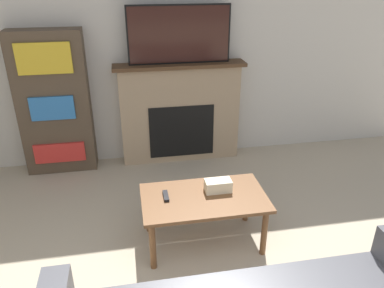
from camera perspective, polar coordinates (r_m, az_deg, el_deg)
name	(u,v)px	position (r m, az deg, el deg)	size (l,w,h in m)	color
wall_back	(160,46)	(4.37, -4.85, 14.59)	(6.58, 0.06, 2.70)	beige
fireplace	(180,112)	(4.46, -1.82, 4.84)	(1.50, 0.28, 1.19)	tan
tv	(179,35)	(4.21, -1.95, 16.32)	(1.13, 0.03, 0.63)	black
coffee_table	(204,203)	(3.13, 1.85, -8.91)	(1.03, 0.59, 0.46)	brown
tissue_box	(218,186)	(3.15, 3.99, -6.34)	(0.22, 0.12, 0.10)	beige
remote_control	(166,196)	(3.09, -4.00, -7.89)	(0.04, 0.15, 0.02)	black
bookshelf	(54,104)	(4.41, -20.25, 5.76)	(0.77, 0.29, 1.59)	#4C3D2D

